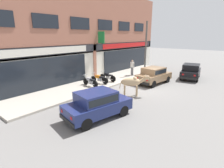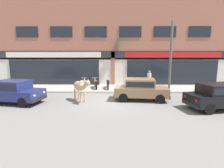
{
  "view_description": "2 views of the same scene",
  "coord_description": "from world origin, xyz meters",
  "px_view_note": "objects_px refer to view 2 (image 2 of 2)",
  "views": [
    {
      "loc": [
        -12.2,
        -6.74,
        4.2
      ],
      "look_at": [
        -2.85,
        1.0,
        0.81
      ],
      "focal_mm": 28.0,
      "sensor_mm": 36.0,
      "label": 1
    },
    {
      "loc": [
        0.09,
        -11.46,
        3.03
      ],
      "look_at": [
        -0.04,
        1.0,
        0.95
      ],
      "focal_mm": 28.0,
      "sensor_mm": 36.0,
      "label": 2
    }
  ],
  "objects_px": {
    "motorcycle_0": "(83,84)",
    "motorcycle_1": "(96,84)",
    "motorcycle_2": "(108,84)",
    "car_2": "(14,91)",
    "pedestrian": "(149,78)",
    "utility_pole": "(171,57)",
    "car_1": "(141,88)",
    "cow": "(80,86)",
    "car_0": "(219,95)"
  },
  "relations": [
    {
      "from": "cow",
      "to": "car_2",
      "type": "distance_m",
      "value": 4.13
    },
    {
      "from": "pedestrian",
      "to": "car_1",
      "type": "bearing_deg",
      "value": -110.97
    },
    {
      "from": "car_2",
      "to": "motorcycle_2",
      "type": "height_order",
      "value": "car_2"
    },
    {
      "from": "motorcycle_1",
      "to": "pedestrian",
      "type": "bearing_deg",
      "value": -5.35
    },
    {
      "from": "motorcycle_0",
      "to": "motorcycle_1",
      "type": "bearing_deg",
      "value": 3.23
    },
    {
      "from": "car_2",
      "to": "pedestrian",
      "type": "distance_m",
      "value": 10.09
    },
    {
      "from": "car_0",
      "to": "motorcycle_1",
      "type": "xyz_separation_m",
      "value": [
        -7.44,
        5.49,
        -0.29
      ]
    },
    {
      "from": "car_2",
      "to": "pedestrian",
      "type": "xyz_separation_m",
      "value": [
        9.28,
        3.94,
        0.31
      ]
    },
    {
      "from": "motorcycle_2",
      "to": "car_0",
      "type": "bearing_deg",
      "value": -40.64
    },
    {
      "from": "pedestrian",
      "to": "utility_pole",
      "type": "relative_size",
      "value": 0.29
    },
    {
      "from": "car_0",
      "to": "motorcycle_1",
      "type": "height_order",
      "value": "car_0"
    },
    {
      "from": "cow",
      "to": "car_0",
      "type": "height_order",
      "value": "cow"
    },
    {
      "from": "cow",
      "to": "car_1",
      "type": "distance_m",
      "value": 4.03
    },
    {
      "from": "car_1",
      "to": "car_2",
      "type": "distance_m",
      "value": 8.15
    },
    {
      "from": "motorcycle_0",
      "to": "motorcycle_2",
      "type": "bearing_deg",
      "value": 0.78
    },
    {
      "from": "cow",
      "to": "car_1",
      "type": "relative_size",
      "value": 0.49
    },
    {
      "from": "motorcycle_1",
      "to": "motorcycle_2",
      "type": "bearing_deg",
      "value": -1.78
    },
    {
      "from": "cow",
      "to": "utility_pole",
      "type": "relative_size",
      "value": 0.33
    },
    {
      "from": "car_2",
      "to": "motorcycle_1",
      "type": "xyz_separation_m",
      "value": [
        4.71,
        4.37,
        -0.29
      ]
    },
    {
      "from": "motorcycle_0",
      "to": "utility_pole",
      "type": "distance_m",
      "value": 7.64
    },
    {
      "from": "motorcycle_0",
      "to": "pedestrian",
      "type": "height_order",
      "value": "pedestrian"
    },
    {
      "from": "car_0",
      "to": "car_1",
      "type": "bearing_deg",
      "value": 153.75
    },
    {
      "from": "cow",
      "to": "motorcycle_2",
      "type": "xyz_separation_m",
      "value": [
        1.7,
        3.8,
        -0.48
      ]
    },
    {
      "from": "car_2",
      "to": "motorcycle_2",
      "type": "xyz_separation_m",
      "value": [
        5.79,
        4.33,
        -0.29
      ]
    },
    {
      "from": "car_1",
      "to": "motorcycle_1",
      "type": "bearing_deg",
      "value": 134.17
    },
    {
      "from": "motorcycle_0",
      "to": "motorcycle_1",
      "type": "relative_size",
      "value": 1.01
    },
    {
      "from": "cow",
      "to": "motorcycle_1",
      "type": "distance_m",
      "value": 3.92
    },
    {
      "from": "car_1",
      "to": "utility_pole",
      "type": "height_order",
      "value": "utility_pole"
    },
    {
      "from": "cow",
      "to": "car_0",
      "type": "xyz_separation_m",
      "value": [
        8.06,
        -1.66,
        -0.19
      ]
    },
    {
      "from": "motorcycle_2",
      "to": "pedestrian",
      "type": "distance_m",
      "value": 3.56
    },
    {
      "from": "motorcycle_1",
      "to": "motorcycle_2",
      "type": "distance_m",
      "value": 1.08
    },
    {
      "from": "cow",
      "to": "car_0",
      "type": "distance_m",
      "value": 8.23
    },
    {
      "from": "car_2",
      "to": "motorcycle_0",
      "type": "distance_m",
      "value": 5.6
    },
    {
      "from": "motorcycle_2",
      "to": "pedestrian",
      "type": "height_order",
      "value": "pedestrian"
    },
    {
      "from": "car_2",
      "to": "car_1",
      "type": "bearing_deg",
      "value": 6.14
    },
    {
      "from": "utility_pole",
      "to": "car_1",
      "type": "bearing_deg",
      "value": -137.92
    },
    {
      "from": "cow",
      "to": "pedestrian",
      "type": "height_order",
      "value": "pedestrian"
    },
    {
      "from": "cow",
      "to": "car_1",
      "type": "height_order",
      "value": "cow"
    },
    {
      "from": "motorcycle_2",
      "to": "utility_pole",
      "type": "distance_m",
      "value": 5.61
    },
    {
      "from": "car_2",
      "to": "utility_pole",
      "type": "relative_size",
      "value": 0.7
    },
    {
      "from": "cow",
      "to": "car_1",
      "type": "bearing_deg",
      "value": 4.85
    },
    {
      "from": "cow",
      "to": "motorcycle_1",
      "type": "xyz_separation_m",
      "value": [
        0.62,
        3.84,
        -0.48
      ]
    },
    {
      "from": "motorcycle_2",
      "to": "utility_pole",
      "type": "height_order",
      "value": "utility_pole"
    },
    {
      "from": "car_2",
      "to": "motorcycle_1",
      "type": "height_order",
      "value": "car_2"
    },
    {
      "from": "cow",
      "to": "motorcycle_0",
      "type": "distance_m",
      "value": 3.84
    },
    {
      "from": "motorcycle_1",
      "to": "car_1",
      "type": "bearing_deg",
      "value": -45.83
    },
    {
      "from": "motorcycle_0",
      "to": "motorcycle_1",
      "type": "distance_m",
      "value": 1.14
    },
    {
      "from": "motorcycle_1",
      "to": "pedestrian",
      "type": "xyz_separation_m",
      "value": [
        4.57,
        -0.43,
        0.6
      ]
    },
    {
      "from": "car_0",
      "to": "motorcycle_1",
      "type": "distance_m",
      "value": 9.26
    },
    {
      "from": "cow",
      "to": "motorcycle_1",
      "type": "height_order",
      "value": "cow"
    }
  ]
}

